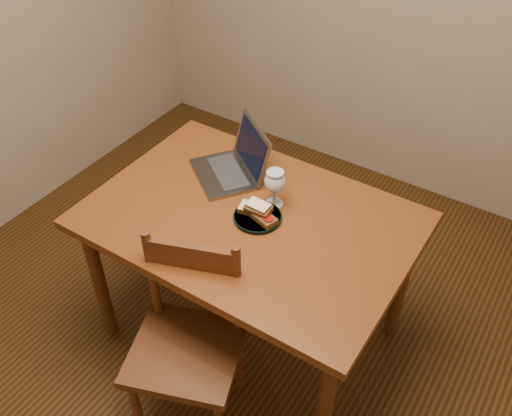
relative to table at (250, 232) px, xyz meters
The scene contains 9 objects.
floor 0.67m from the table, 117.23° to the right, with size 3.20×3.20×0.02m, color black.
table is the anchor object (origin of this frame).
chair 0.50m from the table, 87.68° to the right, with size 0.52×0.51×0.44m.
plate 0.10m from the table, 13.87° to the left, with size 0.20×0.20×0.02m, color black.
sandwich_cheese 0.12m from the table, 91.94° to the left, with size 0.10×0.06×0.03m, color #381E0C, non-canonical shape.
sandwich_tomato 0.14m from the table, ahead, with size 0.10×0.06×0.03m, color #381E0C, non-canonical shape.
sandwich_top 0.15m from the table, 21.42° to the left, with size 0.11×0.06×0.03m, color #381E0C, non-canonical shape.
milk_glass 0.21m from the table, 71.68° to the left, with size 0.09×0.09×0.17m, color white, non-canonical shape.
laptop 0.34m from the table, 134.70° to the left, with size 0.41×0.41×0.22m.
Camera 1 is at (1.00, -1.35, 2.27)m, focal length 40.00 mm.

